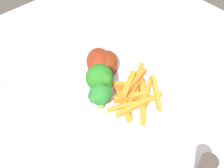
# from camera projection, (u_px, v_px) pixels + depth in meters

# --- Properties ---
(dining_table) EXTENTS (1.07, 0.85, 0.74)m
(dining_table) POSITION_uv_depth(u_px,v_px,m) (86.00, 135.00, 0.65)
(dining_table) COLOR #B7B7BC
(dining_table) RESTS_ON ground_plane
(dinner_plate) EXTENTS (0.25, 0.25, 0.01)m
(dinner_plate) POSITION_uv_depth(u_px,v_px,m) (112.00, 92.00, 0.60)
(dinner_plate) COLOR silver
(dinner_plate) RESTS_ON dining_table
(broccoli_floret_front) EXTENTS (0.06, 0.06, 0.08)m
(broccoli_floret_front) POSITION_uv_depth(u_px,v_px,m) (101.00, 79.00, 0.55)
(broccoli_floret_front) COLOR #86B94C
(broccoli_floret_front) RESTS_ON dinner_plate
(broccoli_floret_middle) EXTENTS (0.05, 0.04, 0.06)m
(broccoli_floret_middle) POSITION_uv_depth(u_px,v_px,m) (100.00, 95.00, 0.53)
(broccoli_floret_middle) COLOR #7CAA4A
(broccoli_floret_middle) RESTS_ON dinner_plate
(carrot_fries_pile) EXTENTS (0.14, 0.12, 0.04)m
(carrot_fries_pile) POSITION_uv_depth(u_px,v_px,m) (135.00, 93.00, 0.56)
(carrot_fries_pile) COLOR orange
(carrot_fries_pile) RESTS_ON dinner_plate
(chicken_drumstick_near) EXTENTS (0.11, 0.13, 0.05)m
(chicken_drumstick_near) POSITION_uv_depth(u_px,v_px,m) (99.00, 63.00, 0.61)
(chicken_drumstick_near) COLOR #5E190D
(chicken_drumstick_near) RESTS_ON dinner_plate
(chicken_drumstick_far) EXTENTS (0.12, 0.11, 0.04)m
(chicken_drumstick_far) POSITION_uv_depth(u_px,v_px,m) (105.00, 65.00, 0.61)
(chicken_drumstick_far) COLOR #551A0A
(chicken_drumstick_far) RESTS_ON dinner_plate
(fork) EXTENTS (0.07, 0.18, 0.00)m
(fork) POSITION_uv_depth(u_px,v_px,m) (76.00, 18.00, 0.78)
(fork) COLOR silver
(fork) RESTS_ON dining_table
(pepper_shaker) EXTENTS (0.03, 0.03, 0.05)m
(pepper_shaker) POSITION_uv_depth(u_px,v_px,m) (206.00, 167.00, 0.46)
(pepper_shaker) COLOR #423833
(pepper_shaker) RESTS_ON dining_table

